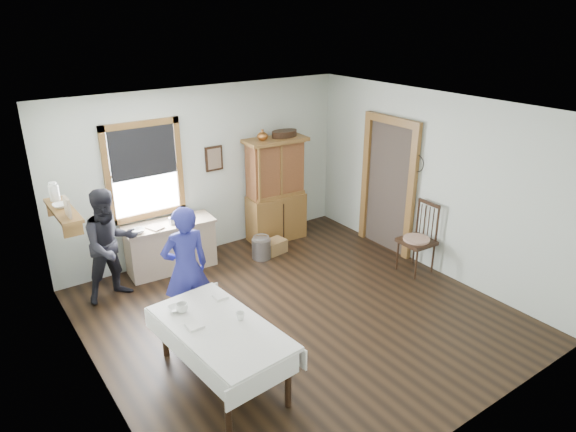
{
  "coord_description": "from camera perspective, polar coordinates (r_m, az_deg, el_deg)",
  "views": [
    {
      "loc": [
        -3.46,
        -4.67,
        3.79
      ],
      "look_at": [
        0.06,
        0.3,
        1.3
      ],
      "focal_mm": 32.0,
      "sensor_mm": 36.0,
      "label": 1
    }
  ],
  "objects": [
    {
      "name": "dining_table",
      "position": [
        5.75,
        -7.37,
        -14.84
      ],
      "size": [
        1.05,
        1.79,
        0.69
      ],
      "primitive_type": "cube",
      "rotation": [
        0.0,
        0.0,
        0.09
      ],
      "color": "white",
      "rests_on": "room"
    },
    {
      "name": "figure_dark",
      "position": [
        7.39,
        -19.05,
        -3.48
      ],
      "size": [
        0.78,
        0.64,
        1.48
      ],
      "primitive_type": "imported",
      "rotation": [
        0.0,
        0.0,
        0.12
      ],
      "color": "black",
      "rests_on": "room"
    },
    {
      "name": "wall_shelf",
      "position": [
        6.68,
        -23.84,
        0.87
      ],
      "size": [
        0.24,
        1.0,
        0.44
      ],
      "color": "brown",
      "rests_on": "room"
    },
    {
      "name": "wicker_basket",
      "position": [
        8.51,
        -1.52,
        -3.4
      ],
      "size": [
        0.41,
        0.32,
        0.22
      ],
      "primitive_type": "cube",
      "rotation": [
        0.0,
        0.0,
        0.14
      ],
      "color": "olive",
      "rests_on": "room"
    },
    {
      "name": "shelf_bowl",
      "position": [
        6.68,
        -23.9,
        1.09
      ],
      "size": [
        0.22,
        0.22,
        0.05
      ],
      "primitive_type": "imported",
      "color": "white",
      "rests_on": "wall_shelf"
    },
    {
      "name": "counter_bowl",
      "position": [
        7.67,
        -16.32,
        -1.61
      ],
      "size": [
        0.24,
        0.24,
        0.06
      ],
      "primitive_type": "imported",
      "rotation": [
        0.0,
        0.0,
        -0.32
      ],
      "color": "white",
      "rests_on": "work_counter"
    },
    {
      "name": "table_bowl",
      "position": [
        5.87,
        -12.31,
        -9.99
      ],
      "size": [
        0.22,
        0.22,
        0.05
      ],
      "primitive_type": "imported",
      "rotation": [
        0.0,
        0.0,
        -0.14
      ],
      "color": "white",
      "rests_on": "dining_table"
    },
    {
      "name": "framed_picture",
      "position": [
        8.3,
        -8.2,
        6.33
      ],
      "size": [
        0.3,
        0.04,
        0.4
      ],
      "primitive_type": "cube",
      "color": "black",
      "rests_on": "room"
    },
    {
      "name": "work_counter",
      "position": [
        8.08,
        -12.88,
        -3.29
      ],
      "size": [
        1.39,
        0.61,
        0.78
      ],
      "primitive_type": "cube",
      "rotation": [
        0.0,
        0.0,
        -0.07
      ],
      "color": "tan",
      "rests_on": "room"
    },
    {
      "name": "doorway",
      "position": [
        8.5,
        11.11,
        3.79
      ],
      "size": [
        0.09,
        1.14,
        2.22
      ],
      "color": "#433830",
      "rests_on": "room"
    },
    {
      "name": "table_cup_a",
      "position": [
        5.81,
        -11.72,
        -9.95
      ],
      "size": [
        0.16,
        0.16,
        0.11
      ],
      "primitive_type": "imported",
      "rotation": [
        0.0,
        0.0,
        -0.17
      ],
      "color": "white",
      "rests_on": "dining_table"
    },
    {
      "name": "table_cup_b",
      "position": [
        5.6,
        -5.32,
        -11.01
      ],
      "size": [
        0.1,
        0.1,
        0.09
      ],
      "primitive_type": "imported",
      "rotation": [
        0.0,
        0.0,
        0.12
      ],
      "color": "white",
      "rests_on": "dining_table"
    },
    {
      "name": "rug_beater",
      "position": [
        7.99,
        14.21,
        6.53
      ],
      "size": [
        0.01,
        0.27,
        0.27
      ],
      "primitive_type": "torus",
      "rotation": [
        0.0,
        1.57,
        0.0
      ],
      "color": "black",
      "rests_on": "room"
    },
    {
      "name": "counter_book",
      "position": [
        7.73,
        -15.1,
        -1.48
      ],
      "size": [
        0.21,
        0.25,
        0.02
      ],
      "primitive_type": "imported",
      "rotation": [
        0.0,
        0.0,
        0.33
      ],
      "color": "#796450",
      "rests_on": "work_counter"
    },
    {
      "name": "woman_blue",
      "position": [
        6.47,
        -11.25,
        -6.21
      ],
      "size": [
        0.58,
        0.4,
        1.51
      ],
      "primitive_type": "imported",
      "rotation": [
        0.0,
        0.0,
        3.07
      ],
      "color": "navy",
      "rests_on": "room"
    },
    {
      "name": "pail",
      "position": [
        8.32,
        -2.98,
        -3.63
      ],
      "size": [
        0.36,
        0.36,
        0.33
      ],
      "primitive_type": "cube",
      "rotation": [
        0.0,
        0.0,
        0.19
      ],
      "color": "#919398",
      "rests_on": "room"
    },
    {
      "name": "window",
      "position": [
        7.85,
        -15.72,
        5.4
      ],
      "size": [
        1.18,
        0.07,
        1.48
      ],
      "color": "white",
      "rests_on": "room"
    },
    {
      "name": "spindle_chair",
      "position": [
        7.99,
        14.14,
        -2.41
      ],
      "size": [
        0.54,
        0.54,
        1.1
      ],
      "primitive_type": "cube",
      "rotation": [
        0.0,
        0.0,
        -0.06
      ],
      "color": "black",
      "rests_on": "room"
    },
    {
      "name": "room",
      "position": [
        6.3,
        1.12,
        -0.56
      ],
      "size": [
        5.01,
        5.01,
        2.7
      ],
      "color": "black",
      "rests_on": "ground"
    },
    {
      "name": "china_hutch",
      "position": [
        8.75,
        -1.35,
        2.89
      ],
      "size": [
        1.08,
        0.57,
        1.79
      ],
      "primitive_type": "cube",
      "rotation": [
        0.0,
        0.0,
        -0.07
      ],
      "color": "brown",
      "rests_on": "room"
    }
  ]
}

